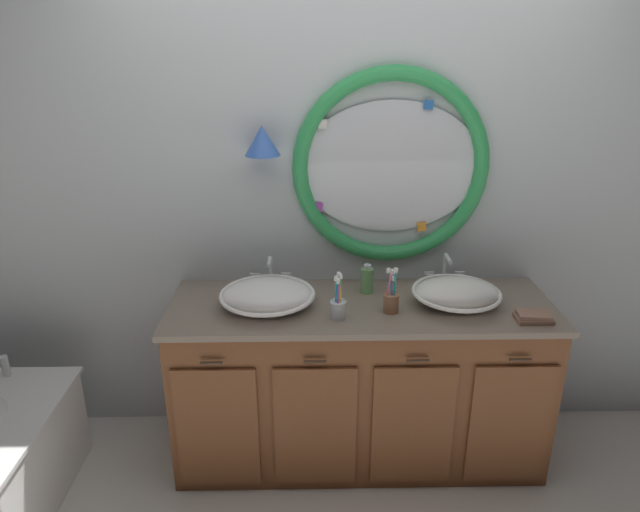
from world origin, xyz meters
name	(u,v)px	position (x,y,z in m)	size (l,w,h in m)	color
ground_plane	(350,483)	(0.00, 0.00, 0.00)	(14.00, 14.00, 0.00)	silver
back_wall_assembly	(349,196)	(0.01, 0.59, 1.31)	(6.40, 0.26, 2.60)	silver
vanity_counter	(359,380)	(0.05, 0.25, 0.44)	(1.86, 0.63, 0.87)	brown
sink_basin_left	(267,295)	(-0.40, 0.23, 0.93)	(0.46, 0.46, 0.13)	white
sink_basin_right	(456,293)	(0.51, 0.23, 0.93)	(0.43, 0.43, 0.13)	white
faucet_set_left	(271,275)	(-0.40, 0.47, 0.93)	(0.21, 0.12, 0.16)	silver
faucet_set_right	(445,273)	(0.51, 0.47, 0.93)	(0.21, 0.12, 0.17)	silver
toothbrush_holder_left	(338,307)	(-0.07, 0.10, 0.93)	(0.08, 0.08, 0.22)	silver
toothbrush_holder_right	(391,300)	(0.18, 0.16, 0.93)	(0.08, 0.08, 0.23)	#996647
soap_dispenser	(367,280)	(0.09, 0.38, 0.94)	(0.06, 0.07, 0.16)	#6BAD66
folded_hand_towel	(534,317)	(0.82, 0.06, 0.89)	(0.16, 0.10, 0.04)	#936B56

